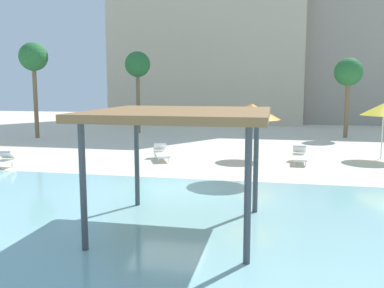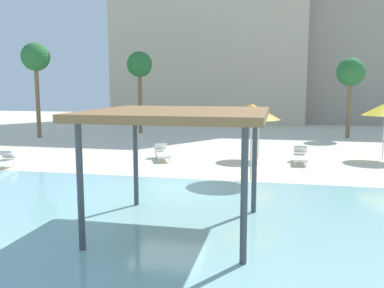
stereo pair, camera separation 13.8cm
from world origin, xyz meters
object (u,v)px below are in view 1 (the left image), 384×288
at_px(beach_umbrella_orange_4, 252,112).
at_px(palm_tree_1, 348,74).
at_px(lounge_chair_0, 0,162).
at_px(lounge_chair_2, 300,156).
at_px(lounge_chair_3, 161,153).
at_px(palm_tree_2, 33,59).
at_px(palm_tree_0, 138,66).
at_px(beach_umbrella_orange_2, 258,113).
at_px(shade_pavilion, 181,118).
at_px(beach_umbrella_yellow_3, 384,109).

height_order(beach_umbrella_orange_4, palm_tree_1, palm_tree_1).
height_order(lounge_chair_0, lounge_chair_2, same).
relative_size(lounge_chair_3, palm_tree_2, 0.31).
relative_size(lounge_chair_0, lounge_chair_3, 0.99).
bearing_deg(lounge_chair_2, palm_tree_1, 162.09).
bearing_deg(palm_tree_0, beach_umbrella_orange_4, -57.08).
bearing_deg(beach_umbrella_orange_2, beach_umbrella_orange_4, -90.67).
relative_size(palm_tree_1, palm_tree_2, 0.84).
distance_m(lounge_chair_0, palm_tree_1, 22.16).
bearing_deg(palm_tree_1, shade_pavilion, -109.12).
bearing_deg(lounge_chair_2, palm_tree_2, -108.01).
relative_size(beach_umbrella_orange_2, beach_umbrella_orange_4, 0.86).
xyz_separation_m(lounge_chair_2, palm_tree_1, (3.66, 10.39, 4.05)).
bearing_deg(shade_pavilion, palm_tree_2, 130.93).
xyz_separation_m(beach_umbrella_orange_2, beach_umbrella_yellow_3, (5.93, 1.14, 0.21)).
xyz_separation_m(lounge_chair_2, palm_tree_0, (-11.34, 10.43, 4.69)).
distance_m(shade_pavilion, palm_tree_0, 21.92).
height_order(beach_umbrella_orange_2, lounge_chair_2, beach_umbrella_orange_2).
bearing_deg(beach_umbrella_yellow_3, shade_pavilion, -121.97).
relative_size(beach_umbrella_orange_2, palm_tree_0, 0.41).
bearing_deg(beach_umbrella_orange_2, palm_tree_1, 59.74).
bearing_deg(beach_umbrella_orange_4, lounge_chair_2, 62.96).
bearing_deg(palm_tree_1, palm_tree_0, 179.82).
distance_m(shade_pavilion, beach_umbrella_orange_2, 10.71).
bearing_deg(beach_umbrella_yellow_3, beach_umbrella_orange_4, -135.69).
relative_size(beach_umbrella_yellow_3, palm_tree_2, 0.42).
distance_m(beach_umbrella_yellow_3, lounge_chair_0, 17.70).
height_order(palm_tree_0, palm_tree_2, palm_tree_2).
bearing_deg(palm_tree_2, lounge_chair_3, -31.38).
height_order(lounge_chair_0, palm_tree_0, palm_tree_0).
relative_size(shade_pavilion, palm_tree_1, 0.76).
relative_size(beach_umbrella_orange_4, lounge_chair_0, 1.47).
relative_size(beach_umbrella_orange_2, lounge_chair_2, 1.30).
bearing_deg(shade_pavilion, beach_umbrella_orange_4, 77.20).
distance_m(lounge_chair_3, palm_tree_1, 15.38).
xyz_separation_m(beach_umbrella_orange_4, lounge_chair_3, (-4.49, 3.54, -2.24)).
distance_m(beach_umbrella_yellow_3, palm_tree_1, 8.73).
bearing_deg(palm_tree_2, beach_umbrella_yellow_3, -11.25).
height_order(shade_pavilion, palm_tree_1, palm_tree_1).
xyz_separation_m(beach_umbrella_orange_4, lounge_chair_2, (2.02, 3.96, -2.24)).
height_order(beach_umbrella_orange_4, palm_tree_2, palm_tree_2).
relative_size(beach_umbrella_yellow_3, beach_umbrella_orange_4, 0.95).
bearing_deg(shade_pavilion, lounge_chair_0, 148.31).
distance_m(shade_pavilion, lounge_chair_0, 11.04).
height_order(beach_umbrella_orange_2, beach_umbrella_orange_4, beach_umbrella_orange_4).
relative_size(shade_pavilion, lounge_chair_0, 2.10).
height_order(lounge_chair_3, palm_tree_2, palm_tree_2).
height_order(lounge_chair_2, palm_tree_0, palm_tree_0).
relative_size(lounge_chair_2, palm_tree_0, 0.31).
bearing_deg(beach_umbrella_yellow_3, lounge_chair_2, -154.63).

